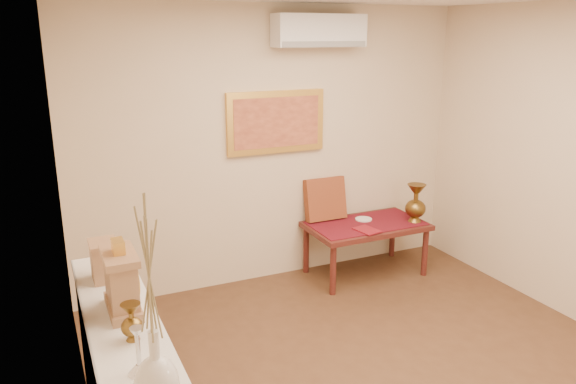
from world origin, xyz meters
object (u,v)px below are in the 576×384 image
white_vase (151,308)px  brass_urn_tall (416,199)px  wooden_chest (105,260)px  low_table (366,230)px  mantel_clock (122,281)px

white_vase → brass_urn_tall: bearing=38.6°
white_vase → brass_urn_tall: (3.14, 2.51, -0.65)m
wooden_chest → low_table: bearing=25.4°
brass_urn_tall → wooden_chest: bearing=-160.7°
mantel_clock → wooden_chest: (-0.03, 0.46, -0.05)m
brass_urn_tall → wooden_chest: (-3.17, -1.11, 0.31)m
low_table → brass_urn_tall: bearing=-18.3°
brass_urn_tall → low_table: 0.60m
low_table → wooden_chest: bearing=-154.6°
brass_urn_tall → wooden_chest: size_ratio=1.96×
white_vase → wooden_chest: bearing=90.9°
wooden_chest → low_table: (2.68, 1.27, -0.62)m
mantel_clock → low_table: mantel_clock is taller
mantel_clock → wooden_chest: bearing=94.1°
brass_urn_tall → mantel_clock: size_ratio=1.17×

